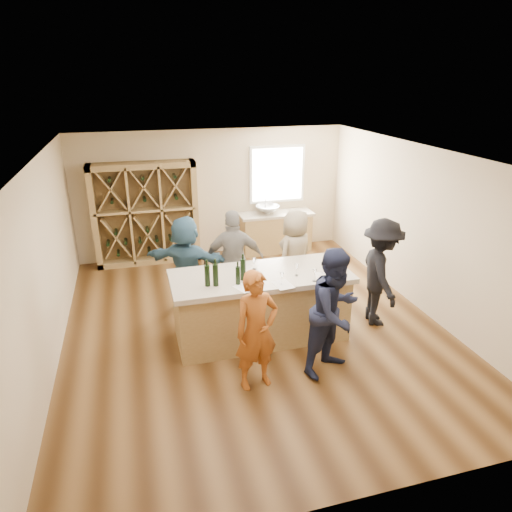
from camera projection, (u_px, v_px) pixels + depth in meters
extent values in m
cube|color=brown|center=(253.00, 328.00, 7.60)|extent=(6.00, 7.00, 0.10)
cube|color=white|center=(253.00, 152.00, 6.52)|extent=(6.00, 7.00, 0.10)
cube|color=beige|center=(212.00, 193.00, 10.24)|extent=(6.00, 0.10, 2.80)
cube|color=beige|center=(361.00, 388.00, 3.89)|extent=(6.00, 0.10, 2.80)
cube|color=beige|center=(41.00, 267.00, 6.31)|extent=(0.10, 7.00, 2.80)
cube|color=beige|center=(425.00, 230.00, 7.82)|extent=(0.10, 7.00, 2.80)
cube|color=white|center=(277.00, 174.00, 10.41)|extent=(1.30, 0.06, 1.30)
cube|color=white|center=(278.00, 175.00, 10.38)|extent=(1.18, 0.01, 1.18)
cube|color=#997B49|center=(146.00, 214.00, 9.73)|extent=(2.20, 0.45, 2.20)
cube|color=#997B49|center=(276.00, 233.00, 10.63)|extent=(1.60, 0.58, 0.86)
cube|color=#AFA38E|center=(276.00, 214.00, 10.46)|extent=(1.70, 0.62, 0.06)
imported|color=silver|center=(268.00, 210.00, 10.37)|extent=(0.54, 0.54, 0.19)
cylinder|color=silver|center=(265.00, 205.00, 10.51)|extent=(0.02, 0.02, 0.30)
cube|color=#997B49|center=(261.00, 308.00, 7.09)|extent=(2.60, 1.00, 1.00)
cube|color=#AFA38E|center=(261.00, 276.00, 6.89)|extent=(2.72, 1.12, 0.08)
cylinder|color=black|center=(207.00, 276.00, 6.44)|extent=(0.09, 0.09, 0.31)
cylinder|color=black|center=(216.00, 275.00, 6.44)|extent=(0.10, 0.10, 0.33)
cylinder|color=black|center=(238.00, 276.00, 6.49)|extent=(0.07, 0.07, 0.27)
cylinder|color=black|center=(243.00, 269.00, 6.62)|extent=(0.10, 0.10, 0.33)
cone|color=white|center=(251.00, 282.00, 6.37)|extent=(0.08, 0.08, 0.19)
cone|color=white|center=(282.00, 279.00, 6.50)|extent=(0.08, 0.08, 0.17)
cone|color=white|center=(315.00, 275.00, 6.60)|extent=(0.09, 0.09, 0.19)
cone|color=white|center=(297.00, 270.00, 6.79)|extent=(0.08, 0.08, 0.18)
cone|color=white|center=(322.00, 268.00, 6.87)|extent=(0.07, 0.07, 0.16)
cube|color=white|center=(244.00, 288.00, 6.43)|extent=(0.32, 0.36, 0.00)
cube|color=white|center=(283.00, 285.00, 6.52)|extent=(0.28, 0.35, 0.00)
cube|color=white|center=(323.00, 277.00, 6.78)|extent=(0.30, 0.36, 0.00)
imported|color=#994C19|center=(257.00, 331.00, 5.85)|extent=(0.67, 0.54, 1.65)
imported|color=#191E38|center=(335.00, 312.00, 6.13)|extent=(1.01, 0.84, 1.81)
imported|color=black|center=(381.00, 273.00, 7.37)|extent=(0.76, 1.24, 1.79)
imported|color=slate|center=(234.00, 261.00, 7.85)|extent=(1.11, 0.68, 1.79)
imported|color=gray|center=(295.00, 255.00, 8.25)|extent=(0.98, 0.88, 1.68)
imported|color=#335972|center=(187.00, 263.00, 7.86)|extent=(1.65, 1.22, 1.69)
cone|color=white|center=(254.00, 264.00, 7.01)|extent=(0.07, 0.07, 0.18)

